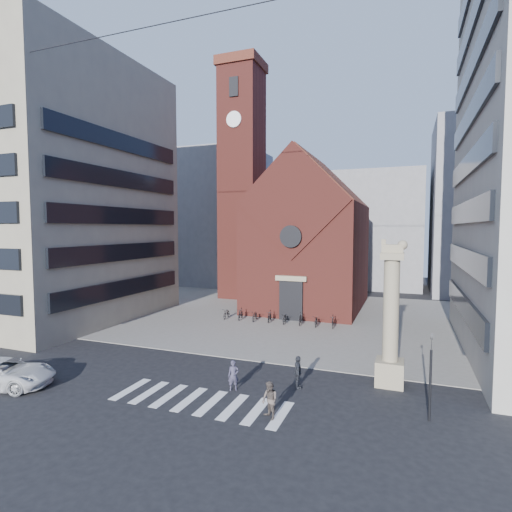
{
  "coord_description": "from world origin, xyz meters",
  "views": [
    {
      "loc": [
        10.8,
        -21.47,
        9.32
      ],
      "look_at": [
        -0.4,
        8.0,
        7.12
      ],
      "focal_mm": 28.0,
      "sensor_mm": 36.0,
      "label": 1
    }
  ],
  "objects_px": {
    "traffic_light": "(431,375)",
    "white_car": "(2,373)",
    "scooter_0": "(227,313)",
    "pedestrian_1": "(270,400)",
    "pedestrian_0": "(233,375)",
    "pedestrian_2": "(298,372)",
    "lion_column": "(391,328)"
  },
  "relations": [
    {
      "from": "lion_column",
      "to": "pedestrian_1",
      "type": "distance_m",
      "value": 8.79
    },
    {
      "from": "pedestrian_0",
      "to": "scooter_0",
      "type": "distance_m",
      "value": 18.3
    },
    {
      "from": "white_car",
      "to": "pedestrian_2",
      "type": "height_order",
      "value": "pedestrian_2"
    },
    {
      "from": "pedestrian_0",
      "to": "pedestrian_2",
      "type": "relative_size",
      "value": 0.91
    },
    {
      "from": "pedestrian_0",
      "to": "scooter_0",
      "type": "bearing_deg",
      "value": 88.85
    },
    {
      "from": "traffic_light",
      "to": "pedestrian_0",
      "type": "xyz_separation_m",
      "value": [
        -10.36,
        -0.01,
        -1.42
      ]
    },
    {
      "from": "traffic_light",
      "to": "pedestrian_1",
      "type": "distance_m",
      "value": 7.85
    },
    {
      "from": "pedestrian_0",
      "to": "scooter_0",
      "type": "xyz_separation_m",
      "value": [
        -8.1,
        16.41,
        -0.31
      ]
    },
    {
      "from": "white_car",
      "to": "pedestrian_2",
      "type": "xyz_separation_m",
      "value": [
        16.27,
        6.01,
        0.13
      ]
    },
    {
      "from": "traffic_light",
      "to": "white_car",
      "type": "height_order",
      "value": "traffic_light"
    },
    {
      "from": "traffic_light",
      "to": "scooter_0",
      "type": "xyz_separation_m",
      "value": [
        -18.46,
        16.39,
        -1.73
      ]
    },
    {
      "from": "white_car",
      "to": "scooter_0",
      "type": "relative_size",
      "value": 3.05
    },
    {
      "from": "traffic_light",
      "to": "pedestrian_0",
      "type": "height_order",
      "value": "traffic_light"
    },
    {
      "from": "traffic_light",
      "to": "lion_column",
      "type": "bearing_deg",
      "value": 116.46
    },
    {
      "from": "scooter_0",
      "to": "pedestrian_0",
      "type": "bearing_deg",
      "value": -71.96
    },
    {
      "from": "pedestrian_2",
      "to": "scooter_0",
      "type": "relative_size",
      "value": 0.99
    },
    {
      "from": "pedestrian_0",
      "to": "pedestrian_1",
      "type": "xyz_separation_m",
      "value": [
        3.06,
        -2.51,
        0.05
      ]
    },
    {
      "from": "traffic_light",
      "to": "white_car",
      "type": "bearing_deg",
      "value": -169.21
    },
    {
      "from": "traffic_light",
      "to": "pedestrian_1",
      "type": "xyz_separation_m",
      "value": [
        -7.3,
        -2.53,
        -1.37
      ]
    },
    {
      "from": "scooter_0",
      "to": "traffic_light",
      "type": "bearing_deg",
      "value": -49.83
    },
    {
      "from": "pedestrian_0",
      "to": "lion_column",
      "type": "bearing_deg",
      "value": -1.79
    },
    {
      "from": "scooter_0",
      "to": "pedestrian_2",
      "type": "bearing_deg",
      "value": -60.44
    },
    {
      "from": "pedestrian_1",
      "to": "scooter_0",
      "type": "bearing_deg",
      "value": 158.2
    },
    {
      "from": "pedestrian_1",
      "to": "scooter_0",
      "type": "distance_m",
      "value": 21.97
    },
    {
      "from": "white_car",
      "to": "pedestrian_2",
      "type": "distance_m",
      "value": 17.35
    },
    {
      "from": "pedestrian_0",
      "to": "white_car",
      "type": "bearing_deg",
      "value": 171.5
    },
    {
      "from": "pedestrian_1",
      "to": "white_car",
      "type": "bearing_deg",
      "value": -135.52
    },
    {
      "from": "scooter_0",
      "to": "pedestrian_1",
      "type": "bearing_deg",
      "value": -67.7
    },
    {
      "from": "pedestrian_0",
      "to": "pedestrian_2",
      "type": "xyz_separation_m",
      "value": [
        3.39,
        1.59,
        0.08
      ]
    },
    {
      "from": "white_car",
      "to": "pedestrian_0",
      "type": "bearing_deg",
      "value": -88.04
    },
    {
      "from": "white_car",
      "to": "scooter_0",
      "type": "height_order",
      "value": "white_car"
    },
    {
      "from": "white_car",
      "to": "pedestrian_0",
      "type": "xyz_separation_m",
      "value": [
        12.89,
        4.42,
        0.05
      ]
    }
  ]
}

